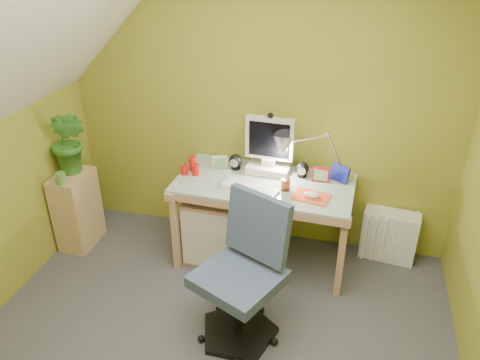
% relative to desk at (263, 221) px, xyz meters
% --- Properties ---
extents(wall_back, '(3.20, 0.01, 2.40)m').
position_rel_desk_xyz_m(wall_back, '(-0.13, 0.37, 0.83)').
color(wall_back, olive).
rests_on(wall_back, floor).
extents(desk, '(1.39, 0.73, 0.73)m').
position_rel_desk_xyz_m(desk, '(0.00, 0.00, 0.00)').
color(desk, tan).
rests_on(desk, floor).
extents(monitor, '(0.39, 0.24, 0.52)m').
position_rel_desk_xyz_m(monitor, '(0.00, 0.18, 0.63)').
color(monitor, beige).
rests_on(monitor, desk).
extents(speaker_left, '(0.13, 0.13, 0.13)m').
position_rel_desk_xyz_m(speaker_left, '(-0.27, 0.16, 0.43)').
color(speaker_left, black).
rests_on(speaker_left, desk).
extents(speaker_right, '(0.11, 0.11, 0.13)m').
position_rel_desk_xyz_m(speaker_right, '(0.27, 0.16, 0.43)').
color(speaker_right, black).
rests_on(speaker_right, desk).
extents(keyboard, '(0.45, 0.24, 0.02)m').
position_rel_desk_xyz_m(keyboard, '(-0.08, -0.14, 0.38)').
color(keyboard, white).
rests_on(keyboard, desk).
extents(mousepad, '(0.29, 0.23, 0.01)m').
position_rel_desk_xyz_m(mousepad, '(0.38, -0.14, 0.37)').
color(mousepad, '#D84B21').
rests_on(mousepad, desk).
extents(mouse, '(0.13, 0.09, 0.04)m').
position_rel_desk_xyz_m(mouse, '(0.38, -0.14, 0.39)').
color(mouse, white).
rests_on(mouse, mousepad).
extents(amber_tumbler, '(0.08, 0.08, 0.09)m').
position_rel_desk_xyz_m(amber_tumbler, '(0.18, -0.08, 0.41)').
color(amber_tumbler, brown).
rests_on(amber_tumbler, desk).
extents(candle_cluster, '(0.19, 0.18, 0.12)m').
position_rel_desk_xyz_m(candle_cluster, '(-0.60, 0.01, 0.43)').
color(candle_cluster, red).
rests_on(candle_cluster, desk).
extents(photo_frame_red, '(0.13, 0.02, 0.11)m').
position_rel_desk_xyz_m(photo_frame_red, '(0.42, 0.12, 0.42)').
color(photo_frame_red, '#A91221').
rests_on(photo_frame_red, desk).
extents(photo_frame_blue, '(0.14, 0.10, 0.13)m').
position_rel_desk_xyz_m(photo_frame_blue, '(0.56, 0.16, 0.43)').
color(photo_frame_blue, '#151E95').
rests_on(photo_frame_blue, desk).
extents(photo_frame_green, '(0.12, 0.07, 0.11)m').
position_rel_desk_xyz_m(photo_frame_green, '(-0.40, 0.14, 0.42)').
color(photo_frame_green, '#A9BF83').
rests_on(photo_frame_green, desk).
extents(desk_lamp, '(0.57, 0.34, 0.57)m').
position_rel_desk_xyz_m(desk_lamp, '(0.45, 0.18, 0.65)').
color(desk_lamp, silver).
rests_on(desk_lamp, desk).
extents(side_ledge, '(0.25, 0.39, 0.67)m').
position_rel_desk_xyz_m(side_ledge, '(-1.58, -0.18, -0.03)').
color(side_ledge, tan).
rests_on(side_ledge, floor).
extents(potted_plant, '(0.33, 0.27, 0.55)m').
position_rel_desk_xyz_m(potted_plant, '(-1.57, -0.13, 0.58)').
color(potted_plant, '#367627').
rests_on(potted_plant, side_ledge).
extents(green_cup, '(0.08, 0.08, 0.10)m').
position_rel_desk_xyz_m(green_cup, '(-1.56, -0.33, 0.36)').
color(green_cup, '#58933D').
rests_on(green_cup, side_ledge).
extents(task_chair, '(0.75, 0.75, 1.02)m').
position_rel_desk_xyz_m(task_chair, '(0.02, -0.87, 0.14)').
color(task_chair, '#39475F').
rests_on(task_chair, floor).
extents(radiator, '(0.46, 0.23, 0.44)m').
position_rel_desk_xyz_m(radiator, '(1.01, 0.27, -0.15)').
color(radiator, silver).
rests_on(radiator, floor).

